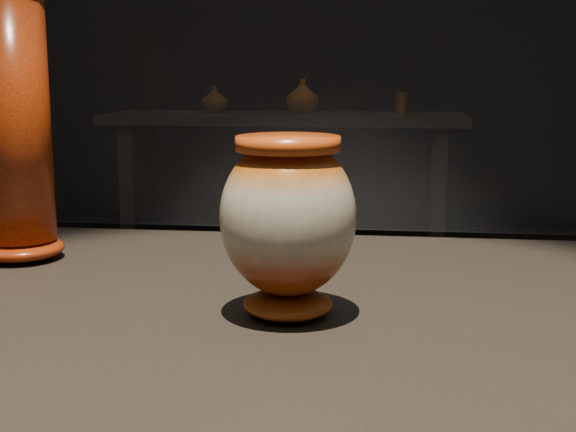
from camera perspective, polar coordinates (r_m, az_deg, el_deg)
name	(u,v)px	position (r m, az deg, el deg)	size (l,w,h in m)	color
main_vase	(288,219)	(0.87, 0.00, -0.23)	(0.17, 0.17, 0.20)	maroon
tall_vase	(14,129)	(1.19, -18.92, 5.85)	(0.14, 0.14, 0.39)	#BD350C
back_shelf	(285,161)	(4.54, -0.25, 3.96)	(2.00, 0.60, 0.90)	black
back_vase_left	(215,99)	(4.64, -5.24, 8.26)	(0.14, 0.14, 0.15)	brown
back_vase_mid	(303,96)	(4.53, 1.04, 8.51)	(0.18, 0.18, 0.19)	maroon
back_vase_right	(401,104)	(4.47, 8.03, 7.90)	(0.06, 0.06, 0.12)	brown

